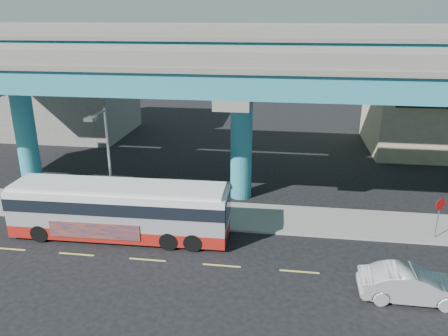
# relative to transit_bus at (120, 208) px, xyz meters

# --- Properties ---
(ground) EXTENTS (120.00, 120.00, 0.00)m
(ground) POSITION_rel_transit_bus_xyz_m (6.29, -2.06, -1.78)
(ground) COLOR black
(ground) RESTS_ON ground
(sidewalk) EXTENTS (70.00, 4.00, 0.15)m
(sidewalk) POSITION_rel_transit_bus_xyz_m (6.29, 3.44, -1.70)
(sidewalk) COLOR gray
(sidewalk) RESTS_ON ground
(lane_markings) EXTENTS (58.00, 0.12, 0.01)m
(lane_markings) POSITION_rel_transit_bus_xyz_m (6.29, -2.36, -1.77)
(lane_markings) COLOR #D8C64C
(lane_markings) RESTS_ON ground
(viaduct) EXTENTS (52.00, 12.40, 11.70)m
(viaduct) POSITION_rel_transit_bus_xyz_m (6.29, 7.04, 7.36)
(viaduct) COLOR teal
(viaduct) RESTS_ON ground
(building_beige) EXTENTS (14.00, 10.23, 7.00)m
(building_beige) POSITION_rel_transit_bus_xyz_m (24.29, 20.92, 1.73)
(building_beige) COLOR tan
(building_beige) RESTS_ON ground
(building_concrete) EXTENTS (12.00, 10.00, 9.00)m
(building_concrete) POSITION_rel_transit_bus_xyz_m (-13.71, 21.94, 2.72)
(building_concrete) COLOR gray
(building_concrete) RESTS_ON ground
(transit_bus) EXTENTS (12.70, 2.99, 3.24)m
(transit_bus) POSITION_rel_transit_bus_xyz_m (0.00, 0.00, 0.00)
(transit_bus) COLOR #9F1A13
(transit_bus) RESTS_ON ground
(sedan) EXTENTS (1.69, 4.70, 1.54)m
(sedan) POSITION_rel_transit_bus_xyz_m (15.24, -3.92, -1.01)
(sedan) COLOR #A6A6AA
(sedan) RESTS_ON ground
(parked_car) EXTENTS (2.20, 4.48, 1.46)m
(parked_car) POSITION_rel_transit_bus_xyz_m (-2.70, 3.68, -0.90)
(parked_car) COLOR #2C2D31
(parked_car) RESTS_ON sidewalk
(street_lamp) EXTENTS (0.50, 2.35, 7.10)m
(street_lamp) POSITION_rel_transit_bus_xyz_m (-1.22, 1.39, 3.03)
(street_lamp) COLOR gray
(street_lamp) RESTS_ON sidewalk
(stop_sign) EXTENTS (0.64, 0.43, 2.47)m
(stop_sign) POSITION_rel_transit_bus_xyz_m (18.09, 2.12, 0.14)
(stop_sign) COLOR gray
(stop_sign) RESTS_ON sidewalk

